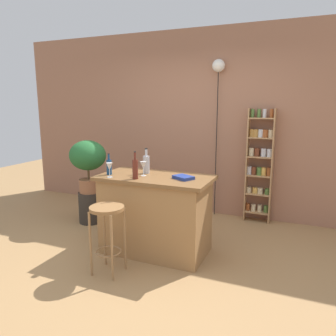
# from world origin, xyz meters

# --- Properties ---
(ground) EXTENTS (12.00, 12.00, 0.00)m
(ground) POSITION_xyz_m (0.00, 0.00, 0.00)
(ground) COLOR #A37A4C
(back_wall) EXTENTS (6.40, 0.10, 2.80)m
(back_wall) POSITION_xyz_m (0.00, 1.95, 1.40)
(back_wall) COLOR #9E6B51
(back_wall) RESTS_ON ground
(kitchen_counter) EXTENTS (1.28, 0.68, 0.90)m
(kitchen_counter) POSITION_xyz_m (0.00, 0.30, 0.46)
(kitchen_counter) COLOR #9E7042
(kitchen_counter) RESTS_ON ground
(bar_stool) EXTENTS (0.35, 0.35, 0.70)m
(bar_stool) POSITION_xyz_m (-0.24, -0.33, 0.52)
(bar_stool) COLOR #997047
(bar_stool) RESTS_ON ground
(spice_shelf) EXTENTS (0.37, 0.16, 1.64)m
(spice_shelf) POSITION_xyz_m (0.94, 1.80, 0.85)
(spice_shelf) COLOR tan
(spice_shelf) RESTS_ON ground
(plant_stool) EXTENTS (0.32, 0.32, 0.45)m
(plant_stool) POSITION_xyz_m (-1.29, 0.80, 0.22)
(plant_stool) COLOR #2D2823
(plant_stool) RESTS_ON ground
(potted_plant) EXTENTS (0.53, 0.48, 0.75)m
(potted_plant) POSITION_xyz_m (-1.29, 0.80, 0.93)
(potted_plant) COLOR #935B3D
(potted_plant) RESTS_ON plant_stool
(bottle_sauce_amber) EXTENTS (0.07, 0.07, 0.30)m
(bottle_sauce_amber) POSITION_xyz_m (-0.16, 0.40, 1.02)
(bottle_sauce_amber) COLOR #B2B2B7
(bottle_sauce_amber) RESTS_ON kitchen_counter
(bottle_wine_red) EXTENTS (0.06, 0.06, 0.25)m
(bottle_wine_red) POSITION_xyz_m (-0.52, 0.17, 1.00)
(bottle_wine_red) COLOR navy
(bottle_wine_red) RESTS_ON kitchen_counter
(bottle_olive_oil) EXTENTS (0.06, 0.06, 0.30)m
(bottle_olive_oil) POSITION_xyz_m (-0.14, 0.09, 1.02)
(bottle_olive_oil) COLOR #5B2319
(bottle_olive_oil) RESTS_ON kitchen_counter
(wine_glass_left) EXTENTS (0.07, 0.07, 0.16)m
(wine_glass_left) POSITION_xyz_m (-0.13, 0.26, 1.02)
(wine_glass_left) COLOR silver
(wine_glass_left) RESTS_ON kitchen_counter
(wine_glass_center) EXTENTS (0.07, 0.07, 0.16)m
(wine_glass_center) POSITION_xyz_m (-0.44, 0.05, 1.02)
(wine_glass_center) COLOR silver
(wine_glass_center) RESTS_ON kitchen_counter
(cookbook) EXTENTS (0.26, 0.23, 0.03)m
(cookbook) POSITION_xyz_m (0.34, 0.29, 0.92)
(cookbook) COLOR navy
(cookbook) RESTS_ON kitchen_counter
(pendant_globe_light) EXTENTS (0.18, 0.18, 2.33)m
(pendant_globe_light) POSITION_xyz_m (0.29, 1.84, 2.18)
(pendant_globe_light) COLOR black
(pendant_globe_light) RESTS_ON ground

